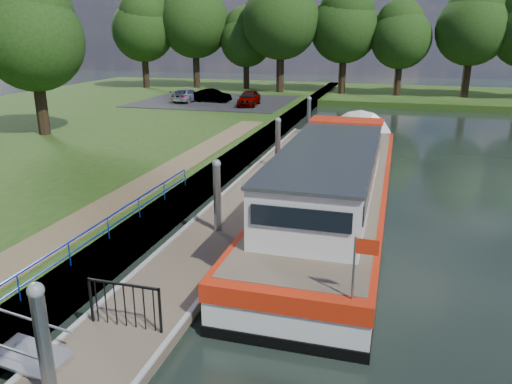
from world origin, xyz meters
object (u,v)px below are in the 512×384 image
(car_c, at_px, (187,95))
(car_a, at_px, (249,98))
(pontoon, at_px, (253,197))
(car_b, at_px, (212,95))
(barge, at_px, (338,182))

(car_c, bearing_deg, car_a, 173.32)
(pontoon, xyz_separation_m, car_a, (-6.98, 22.81, 1.32))
(car_a, height_order, car_c, car_a)
(pontoon, relative_size, car_a, 7.64)
(car_b, bearing_deg, pontoon, -151.51)
(barge, distance_m, car_b, 28.06)
(barge, height_order, car_c, barge)
(car_a, relative_size, car_c, 0.96)
(pontoon, distance_m, car_b, 26.64)
(car_a, distance_m, car_c, 6.50)
(barge, bearing_deg, car_b, 121.36)
(car_a, relative_size, car_b, 1.10)
(pontoon, relative_size, car_b, 8.44)
(pontoon, height_order, car_a, car_a)
(car_b, bearing_deg, barge, -144.59)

